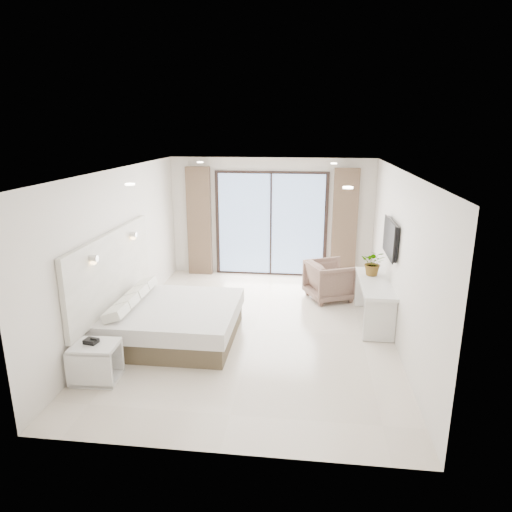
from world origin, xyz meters
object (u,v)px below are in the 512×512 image
Objects in this scene: nightstand at (96,362)px; armchair at (330,279)px; bed at (173,321)px; console_desk at (374,293)px.

armchair reaches higher than nightstand.
armchair is (3.26, 3.51, 0.15)m from nightstand.
nightstand is at bearing 113.00° from armchair.
nightstand is 4.79m from armchair.
bed is at bearing 104.95° from armchair.
nightstand is 4.66m from console_desk.
armchair is (-0.72, 1.10, -0.14)m from console_desk.
console_desk is (3.98, 2.41, 0.30)m from nightstand.
armchair is at bearing 43.74° from nightstand.
console_desk is at bearing 16.98° from bed.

